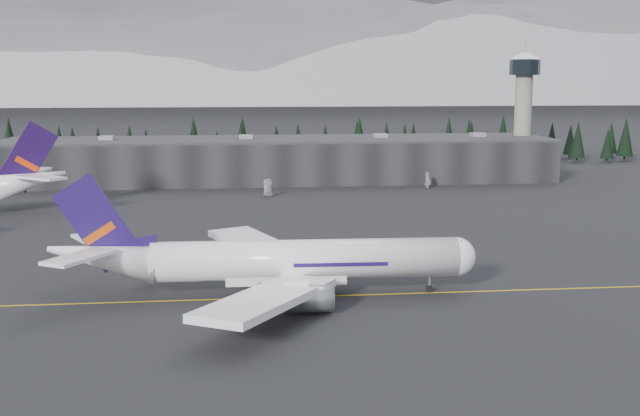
{
  "coord_description": "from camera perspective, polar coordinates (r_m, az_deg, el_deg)",
  "views": [
    {
      "loc": [
        -14.78,
        -110.87,
        30.77
      ],
      "look_at": [
        0.0,
        20.0,
        9.0
      ],
      "focal_mm": 45.0,
      "sensor_mm": 36.0,
      "label": 1
    }
  ],
  "objects": [
    {
      "name": "jet_main",
      "position": [
        113.19,
        -3.71,
        -3.79
      ],
      "size": [
        60.5,
        55.81,
        17.78
      ],
      "rotation": [
        0.0,
        0.0,
        -0.03
      ],
      "color": "white",
      "rests_on": "ground"
    },
    {
      "name": "ground",
      "position": [
        116.01,
        1.11,
        -6.0
      ],
      "size": [
        1400.0,
        1400.0,
        0.0
      ],
      "primitive_type": "plane",
      "color": "black",
      "rests_on": "ground"
    },
    {
      "name": "mountain_ridge",
      "position": [
        1111.4,
        -5.73,
        7.75
      ],
      "size": [
        4400.0,
        900.0,
        420.0
      ],
      "primitive_type": null,
      "color": "white",
      "rests_on": "ground"
    },
    {
      "name": "gse_vehicle_b",
      "position": [
        224.79,
        7.68,
        1.63
      ],
      "size": [
        4.49,
        1.93,
        1.51
      ],
      "primitive_type": "imported",
      "rotation": [
        0.0,
        0.0,
        -1.6
      ],
      "color": "silver",
      "rests_on": "ground"
    },
    {
      "name": "taxiline",
      "position": [
        114.1,
        1.25,
        -6.26
      ],
      "size": [
        400.0,
        0.4,
        0.02
      ],
      "primitive_type": "cube",
      "color": "gold",
      "rests_on": "ground"
    },
    {
      "name": "gse_vehicle_a",
      "position": [
        206.8,
        -3.73,
        0.99
      ],
      "size": [
        2.9,
        4.9,
        1.28
      ],
      "primitive_type": "imported",
      "rotation": [
        0.0,
        0.0,
        0.18
      ],
      "color": "silver",
      "rests_on": "ground"
    },
    {
      "name": "treeline",
      "position": [
        274.26,
        -3.34,
        4.5
      ],
      "size": [
        360.0,
        20.0,
        15.0
      ],
      "primitive_type": "cube",
      "color": "black",
      "rests_on": "ground"
    },
    {
      "name": "control_tower",
      "position": [
        255.29,
        14.27,
        7.45
      ],
      "size": [
        10.0,
        10.0,
        37.7
      ],
      "color": "gray",
      "rests_on": "ground"
    },
    {
      "name": "terminal",
      "position": [
        237.6,
        -2.85,
        3.46
      ],
      "size": [
        160.0,
        30.0,
        12.6
      ],
      "color": "black",
      "rests_on": "ground"
    }
  ]
}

